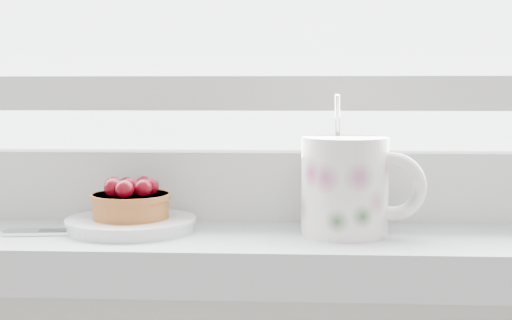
{
  "coord_description": "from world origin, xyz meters",
  "views": [
    {
      "loc": [
        0.06,
        1.23,
        1.07
      ],
      "look_at": [
        0.03,
        1.88,
        1.01
      ],
      "focal_mm": 50.0,
      "sensor_mm": 36.0,
      "label": 1
    }
  ],
  "objects": [
    {
      "name": "saucer",
      "position": [
        -0.09,
        1.89,
        0.95
      ],
      "size": [
        0.12,
        0.12,
        0.01
      ],
      "primitive_type": "cylinder",
      "color": "silver",
      "rests_on": "windowsill"
    },
    {
      "name": "raspberry_tart",
      "position": [
        -0.09,
        1.89,
        0.97
      ],
      "size": [
        0.08,
        0.08,
        0.04
      ],
      "color": "brown",
      "rests_on": "saucer"
    },
    {
      "name": "floral_mug",
      "position": [
        0.11,
        1.88,
        0.99
      ],
      "size": [
        0.12,
        0.1,
        0.13
      ],
      "color": "white",
      "rests_on": "windowsill"
    }
  ]
}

